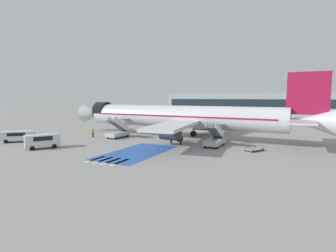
{
  "coord_description": "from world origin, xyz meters",
  "views": [
    {
      "loc": [
        20.05,
        -43.72,
        7.54
      ],
      "look_at": [
        -0.61,
        -2.03,
        2.37
      ],
      "focal_mm": 28.0,
      "sensor_mm": 36.0,
      "label": 1
    }
  ],
  "objects_px": {
    "fuel_tanker": "(235,120)",
    "ground_crew_1": "(93,132)",
    "service_van_0": "(18,135)",
    "boarding_stairs_forward": "(118,132)",
    "ground_crew_0": "(171,138)",
    "boarding_stairs_aft": "(215,140)",
    "service_van_1": "(42,140)",
    "ground_crew_2": "(181,138)",
    "airliner": "(181,117)",
    "baggage_cart": "(254,149)",
    "terminal_building": "(260,104)"
  },
  "relations": [
    {
      "from": "ground_crew_0",
      "to": "terminal_building",
      "type": "xyz_separation_m",
      "value": [
        4.15,
        75.65,
        3.63
      ]
    },
    {
      "from": "boarding_stairs_forward",
      "to": "ground_crew_0",
      "type": "xyz_separation_m",
      "value": [
        11.51,
        -1.2,
        -0.05
      ]
    },
    {
      "from": "airliner",
      "to": "ground_crew_2",
      "type": "distance_m",
      "value": 6.63
    },
    {
      "from": "fuel_tanker",
      "to": "boarding_stairs_forward",
      "type": "bearing_deg",
      "value": 147.03
    },
    {
      "from": "ground_crew_2",
      "to": "service_van_0",
      "type": "bearing_deg",
      "value": -26.23
    },
    {
      "from": "airliner",
      "to": "fuel_tanker",
      "type": "xyz_separation_m",
      "value": [
        4.74,
        23.52,
        -2.16
      ]
    },
    {
      "from": "baggage_cart",
      "to": "ground_crew_0",
      "type": "xyz_separation_m",
      "value": [
        -13.0,
        0.09,
        0.71
      ]
    },
    {
      "from": "boarding_stairs_forward",
      "to": "fuel_tanker",
      "type": "xyz_separation_m",
      "value": [
        15.62,
        27.85,
        0.78
      ]
    },
    {
      "from": "service_van_0",
      "to": "service_van_1",
      "type": "relative_size",
      "value": 1.03
    },
    {
      "from": "boarding_stairs_forward",
      "to": "terminal_building",
      "type": "xyz_separation_m",
      "value": [
        15.66,
        74.45,
        3.58
      ]
    },
    {
      "from": "airliner",
      "to": "boarding_stairs_aft",
      "type": "xyz_separation_m",
      "value": [
        7.66,
        -4.73,
        -2.96
      ]
    },
    {
      "from": "service_van_0",
      "to": "ground_crew_1",
      "type": "relative_size",
      "value": 3.1
    },
    {
      "from": "boarding_stairs_forward",
      "to": "fuel_tanker",
      "type": "relative_size",
      "value": 0.49
    },
    {
      "from": "fuel_tanker",
      "to": "baggage_cart",
      "type": "relative_size",
      "value": 3.6
    },
    {
      "from": "ground_crew_1",
      "to": "service_van_1",
      "type": "bearing_deg",
      "value": -150.89
    },
    {
      "from": "ground_crew_1",
      "to": "ground_crew_0",
      "type": "bearing_deg",
      "value": -63.95
    },
    {
      "from": "baggage_cart",
      "to": "fuel_tanker",
      "type": "bearing_deg",
      "value": -41.1
    },
    {
      "from": "boarding_stairs_aft",
      "to": "ground_crew_0",
      "type": "bearing_deg",
      "value": -172.26
    },
    {
      "from": "airliner",
      "to": "boarding_stairs_aft",
      "type": "bearing_deg",
      "value": -120.45
    },
    {
      "from": "service_van_0",
      "to": "ground_crew_1",
      "type": "height_order",
      "value": "service_van_0"
    },
    {
      "from": "ground_crew_0",
      "to": "ground_crew_2",
      "type": "distance_m",
      "value": 1.68
    },
    {
      "from": "fuel_tanker",
      "to": "terminal_building",
      "type": "distance_m",
      "value": 46.69
    },
    {
      "from": "ground_crew_1",
      "to": "terminal_building",
      "type": "distance_m",
      "value": 78.81
    },
    {
      "from": "fuel_tanker",
      "to": "service_van_0",
      "type": "xyz_separation_m",
      "value": [
        -27.83,
        -39.14,
        -0.67
      ]
    },
    {
      "from": "ground_crew_2",
      "to": "terminal_building",
      "type": "height_order",
      "value": "terminal_building"
    },
    {
      "from": "service_van_0",
      "to": "ground_crew_0",
      "type": "height_order",
      "value": "service_van_0"
    },
    {
      "from": "baggage_cart",
      "to": "boarding_stairs_aft",
      "type": "bearing_deg",
      "value": 23.39
    },
    {
      "from": "airliner",
      "to": "boarding_stairs_forward",
      "type": "relative_size",
      "value": 9.04
    },
    {
      "from": "airliner",
      "to": "terminal_building",
      "type": "height_order",
      "value": "airliner"
    },
    {
      "from": "airliner",
      "to": "fuel_tanker",
      "type": "relative_size",
      "value": 4.41
    },
    {
      "from": "boarding_stairs_aft",
      "to": "service_van_1",
      "type": "distance_m",
      "value": 25.68
    },
    {
      "from": "ground_crew_2",
      "to": "terminal_building",
      "type": "xyz_separation_m",
      "value": [
        2.47,
        75.61,
        3.55
      ]
    },
    {
      "from": "boarding_stairs_forward",
      "to": "baggage_cart",
      "type": "relative_size",
      "value": 1.76
    },
    {
      "from": "airliner",
      "to": "ground_crew_1",
      "type": "height_order",
      "value": "airliner"
    },
    {
      "from": "service_van_1",
      "to": "airliner",
      "type": "bearing_deg",
      "value": 80.86
    },
    {
      "from": "baggage_cart",
      "to": "ground_crew_1",
      "type": "xyz_separation_m",
      "value": [
        -29.13,
        -0.33,
        0.68
      ]
    },
    {
      "from": "airliner",
      "to": "baggage_cart",
      "type": "xyz_separation_m",
      "value": [
        13.63,
        -5.62,
        -3.7
      ]
    },
    {
      "from": "ground_crew_1",
      "to": "baggage_cart",
      "type": "bearing_deg",
      "value": -64.79
    },
    {
      "from": "fuel_tanker",
      "to": "service_van_1",
      "type": "xyz_separation_m",
      "value": [
        -19.3,
        -41.1,
        -0.55
      ]
    },
    {
      "from": "fuel_tanker",
      "to": "ground_crew_1",
      "type": "distance_m",
      "value": 35.76
    },
    {
      "from": "airliner",
      "to": "ground_crew_1",
      "type": "distance_m",
      "value": 16.87
    },
    {
      "from": "boarding_stairs_forward",
      "to": "ground_crew_2",
      "type": "relative_size",
      "value": 2.92
    },
    {
      "from": "service_van_1",
      "to": "ground_crew_0",
      "type": "xyz_separation_m",
      "value": [
        15.2,
        12.05,
        -0.27
      ]
    },
    {
      "from": "baggage_cart",
      "to": "ground_crew_2",
      "type": "distance_m",
      "value": 11.35
    },
    {
      "from": "boarding_stairs_forward",
      "to": "ground_crew_0",
      "type": "bearing_deg",
      "value": -4.72
    },
    {
      "from": "ground_crew_2",
      "to": "ground_crew_0",
      "type": "bearing_deg",
      "value": -46.65
    },
    {
      "from": "service_van_0",
      "to": "baggage_cart",
      "type": "height_order",
      "value": "service_van_0"
    },
    {
      "from": "boarding_stairs_forward",
      "to": "ground_crew_1",
      "type": "distance_m",
      "value": 4.89
    },
    {
      "from": "boarding_stairs_forward",
      "to": "service_van_0",
      "type": "relative_size",
      "value": 1.04
    },
    {
      "from": "airliner",
      "to": "fuel_tanker",
      "type": "bearing_deg",
      "value": -10.17
    }
  ]
}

